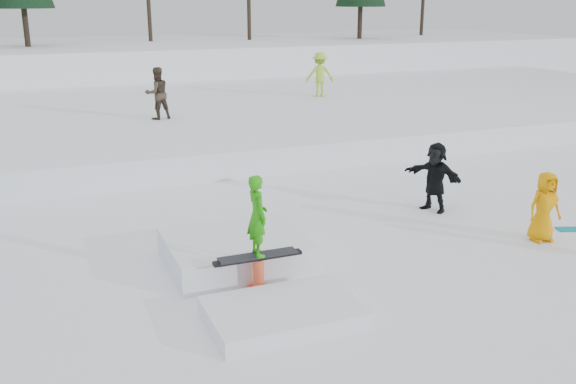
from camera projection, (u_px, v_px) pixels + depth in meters
name	position (u px, v px, depth m)	size (l,w,h in m)	color
ground	(304.00, 283.00, 11.60)	(120.00, 120.00, 0.00)	white
snow_berm	(103.00, 64.00, 37.87)	(60.00, 14.00, 2.40)	white
snow_midrise	(146.00, 116.00, 25.68)	(50.00, 18.00, 0.80)	white
walker_olive	(157.00, 93.00, 22.59)	(0.89, 0.69, 1.83)	#352C20
walker_ygreen	(320.00, 75.00, 27.83)	(1.22, 0.70, 1.89)	#9FD132
spectator_yellow	(544.00, 207.00, 13.42)	(0.74, 0.48, 1.50)	orange
spectator_dark	(435.00, 177.00, 15.32)	(1.56, 0.50, 1.68)	black
jib_rail_feature	(248.00, 263.00, 11.70)	(2.60, 4.40, 2.11)	white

